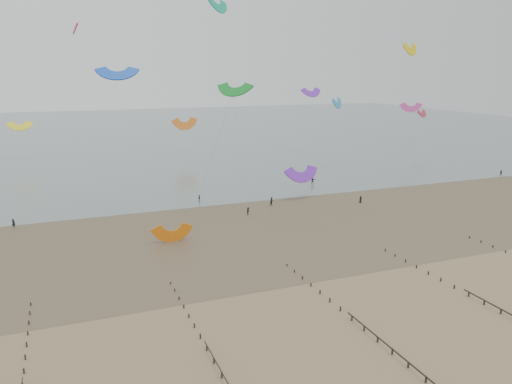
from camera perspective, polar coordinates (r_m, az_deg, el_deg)
ground at (r=65.95m, az=4.83°, el=-12.59°), size 500.00×500.00×0.00m
sea_and_shore at (r=94.70m, az=-6.67°, el=-4.34°), size 500.00×665.00×0.03m
groynes at (r=53.85m, az=18.48°, el=-19.25°), size 72.16×50.16×1.00m
kitesurfer_lead at (r=106.08m, az=-25.98°, el=-3.21°), size 0.72×0.56×1.73m
kitesurfers at (r=118.32m, az=4.34°, el=-0.20°), size 164.51×23.05×1.87m
grounded_kite at (r=89.14m, az=-9.51°, el=-5.60°), size 6.18×4.85×3.36m
kites_airborne at (r=141.98m, az=-15.56°, el=9.86°), size 250.38×129.04×44.92m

